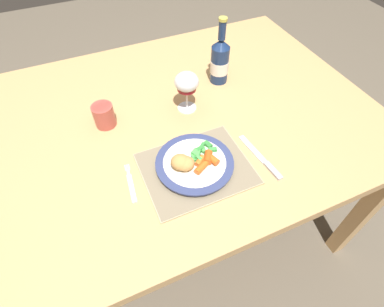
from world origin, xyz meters
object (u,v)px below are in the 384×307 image
object	(u,v)px
fork	(131,185)
wine_glass	(187,83)
table_knife	(263,160)
dining_table	(171,132)
drinking_cup	(104,115)
dinner_plate	(195,164)
bottle	(220,61)

from	to	relation	value
fork	wine_glass	size ratio (longest dim) A/B	0.95
table_knife	wine_glass	size ratio (longest dim) A/B	1.37
dining_table	drinking_cup	distance (m)	0.25
dining_table	fork	world-z (taller)	fork
table_knife	drinking_cup	bearing A→B (deg)	138.61
table_knife	drinking_cup	xyz separation A→B (m)	(-0.40, 0.35, 0.04)
fork	wine_glass	distance (m)	0.38
dinner_plate	fork	bearing A→B (deg)	176.98
dining_table	wine_glass	distance (m)	0.20
dinner_plate	wine_glass	bearing A→B (deg)	71.71
dinner_plate	bottle	world-z (taller)	bottle
wine_glass	bottle	bearing A→B (deg)	29.95
dining_table	wine_glass	size ratio (longest dim) A/B	9.88
dining_table	wine_glass	xyz separation A→B (m)	(0.07, 0.02, 0.18)
table_knife	drinking_cup	distance (m)	0.53
table_knife	wine_glass	world-z (taller)	wine_glass
bottle	table_knife	bearing A→B (deg)	-98.20
wine_glass	bottle	xyz separation A→B (m)	(0.18, 0.10, -0.02)
fork	dinner_plate	bearing A→B (deg)	-3.02
table_knife	bottle	distance (m)	0.43
dining_table	table_knife	bearing A→B (deg)	-58.05
table_knife	fork	bearing A→B (deg)	169.49
bottle	drinking_cup	distance (m)	0.47
dining_table	dinner_plate	bearing A→B (deg)	-93.11
table_knife	bottle	size ratio (longest dim) A/B	0.80
fork	dining_table	bearing A→B (deg)	47.99
wine_glass	drinking_cup	xyz separation A→B (m)	(-0.28, 0.03, -0.06)
fork	wine_glass	bearing A→B (deg)	41.44
wine_glass	fork	bearing A→B (deg)	-138.56
bottle	drinking_cup	bearing A→B (deg)	-171.62
dining_table	table_knife	distance (m)	0.36
fork	drinking_cup	distance (m)	0.28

